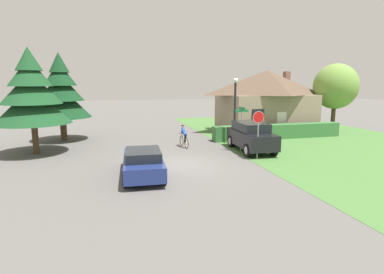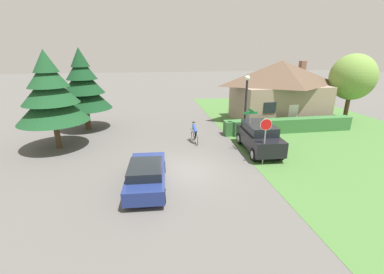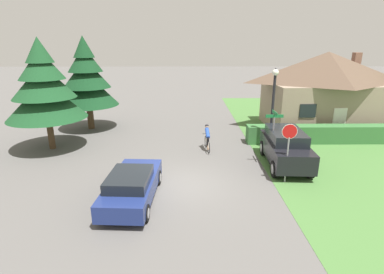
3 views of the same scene
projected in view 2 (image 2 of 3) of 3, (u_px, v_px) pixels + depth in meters
The scene contains 13 objects.
ground_plane at pixel (184, 172), 14.23m from camera, with size 140.00×140.00×0.00m, color #5B5956.
grass_verge_right at pixel (333, 137), 19.79m from camera, with size 16.00×36.00×0.01m, color #477538.
cottage_house at pixel (280, 90), 23.94m from camera, with size 8.87×5.91×5.54m.
hedge_row at pixel (288, 125), 20.98m from camera, with size 10.80×0.90×1.14m, color #387038.
sedan_left_lane at pixel (146, 175), 12.40m from camera, with size 2.02×4.47×1.33m.
cyclist at pixel (195, 133), 18.50m from camera, with size 0.44×1.80×1.53m.
parked_suv_right at pixel (259, 137), 16.85m from camera, with size 2.11×4.51×1.86m.
stop_sign at pixel (265, 133), 14.52m from camera, with size 0.67×0.08×2.77m.
street_lamp at pixel (246, 99), 18.50m from camera, with size 0.37×0.37×4.81m.
street_name_sign at pixel (250, 123), 16.44m from camera, with size 0.90×0.90×2.87m.
conifer_tall_near at pixel (50, 95), 16.53m from camera, with size 4.48×4.48×6.48m.
conifer_tall_far at pixel (83, 86), 20.86m from camera, with size 4.28×4.28×6.63m.
deciduous_tree_right at pixel (353, 77), 23.30m from camera, with size 3.92×3.92×6.15m.
Camera 2 is at (-1.61, -12.78, 6.37)m, focal length 24.00 mm.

